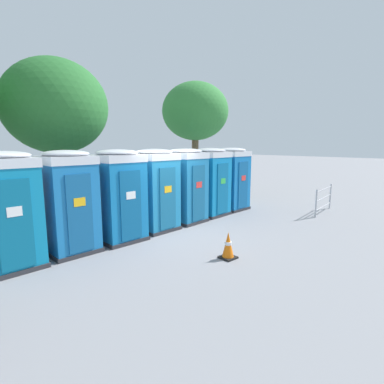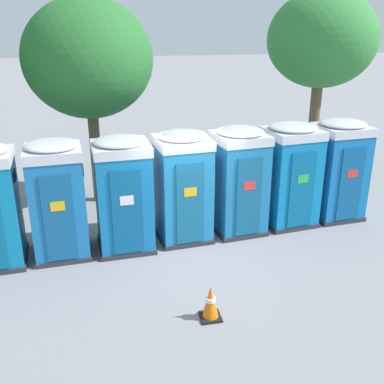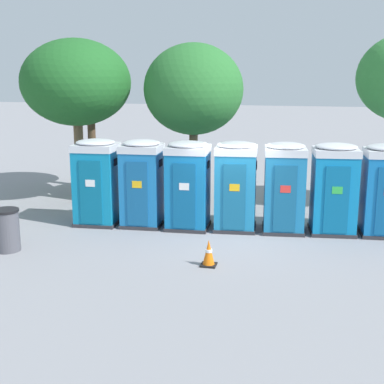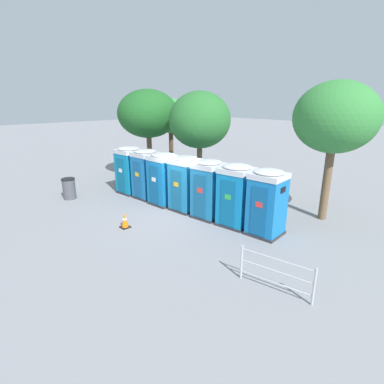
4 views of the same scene
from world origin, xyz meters
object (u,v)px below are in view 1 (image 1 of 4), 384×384
Objects in this scene: portapotty_1 at (69,202)px; street_tree_2 at (195,112)px; portapotty_3 at (155,189)px; portapotty_0 at (6,210)px; portapotty_6 at (231,179)px; portapotty_5 at (210,182)px; street_tree_1 at (56,107)px; portapotty_4 at (186,185)px; portapotty_2 at (119,195)px; event_barrier at (324,199)px; traffic_cone at (228,246)px.

street_tree_2 reaches higher than portapotty_1.
portapotty_3 is at bearing 4.90° from portapotty_1.
portapotty_3 is at bearing 5.27° from portapotty_0.
portapotty_6 is at bearing 5.51° from portapotty_1.
portapotty_5 is 4.93m from street_tree_2.
street_tree_1 is (-4.63, 2.53, 2.59)m from portapotty_5.
portapotty_4 is (1.36, 0.12, 0.00)m from portapotty_3.
portapotty_2 is at bearing -173.21° from portapotty_4.
portapotty_2 is 4.11m from portapotty_5.
portapotty_0 is 2.74m from portapotty_2.
portapotty_6 is (1.36, 0.13, 0.00)m from portapotty_5.
portapotty_0 is 1.25× the size of event_barrier.
portapotty_5 is at bearing 5.59° from portapotty_0.
portapotty_6 reaches higher than traffic_cone.
portapotty_5 is (5.45, 0.52, -0.00)m from portapotty_1.
portapotty_1 is 4.11m from portapotty_4.
traffic_cone is at bearing -139.63° from portapotty_6.
event_barrier is at bearing 6.28° from traffic_cone.
portapotty_1 and portapotty_3 have the same top height.
traffic_cone is at bearing -92.33° from portapotty_3.
traffic_cone is at bearing -35.07° from portapotty_0.
portapotty_0 is at bearing -176.40° from portapotty_2.
street_tree_2 is at bearing 35.93° from portapotty_3.
portapotty_2 is 1.00× the size of portapotty_3.
portapotty_1 is at bearing -178.81° from portapotty_2.
portapotty_1 is 6.84m from portapotty_6.
portapotty_2 is at bearing -79.67° from street_tree_1.
traffic_cone is (3.96, -2.78, -0.97)m from portapotty_0.
portapotty_0 is 1.00× the size of portapotty_3.
event_barrier is (10.37, -2.07, -0.72)m from portapotty_0.
event_barrier is at bearing -11.31° from portapotty_0.
street_tree_1 is 0.95× the size of street_tree_2.
portapotty_6 is 4.39m from street_tree_2.
street_tree_1 reaches higher than portapotty_6.
street_tree_2 is 2.80× the size of event_barrier.
portapotty_3 is (1.36, 0.20, 0.00)m from portapotty_2.
street_tree_1 is 10.29m from event_barrier.
portapotty_0 is at bearing -174.73° from portapotty_3.
portapotty_2 and portapotty_6 have the same top height.
portapotty_0 reaches higher than event_barrier.
portapotty_4 is 5.60m from event_barrier.
portapotty_4 is at bearing 4.98° from portapotty_3.
portapotty_5 is (6.81, 0.67, -0.00)m from portapotty_0.
portapotty_4 is 1.37m from portapotty_5.
traffic_cone is (-4.21, -3.58, -0.97)m from portapotty_6.
portapotty_0 and portapotty_3 have the same top height.
street_tree_1 is 6.87m from street_tree_2.
portapotty_0 and portapotty_4 have the same top height.
portapotty_5 is at bearing 5.49° from portapotty_1.
portapotty_3 is 3.97× the size of traffic_cone.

